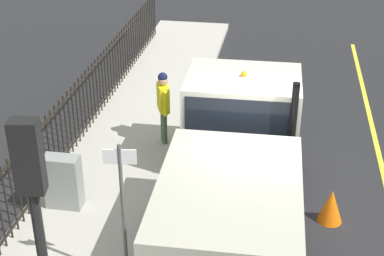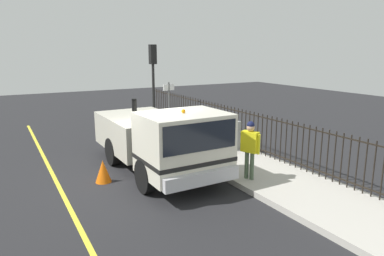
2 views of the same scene
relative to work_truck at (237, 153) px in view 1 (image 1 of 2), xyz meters
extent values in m
plane|color=#232326|center=(-0.58, -0.04, -1.22)|extent=(50.58, 50.58, 0.00)
cube|color=#B7B2A8|center=(2.72, -0.04, -1.14)|extent=(2.64, 22.99, 0.17)
cube|color=silver|center=(0.03, -1.43, 0.13)|extent=(2.40, 1.91, 1.74)
cube|color=black|center=(0.03, -1.43, 0.51)|extent=(2.21, 1.94, 0.76)
cube|color=beige|center=(-0.03, 1.71, -0.16)|extent=(2.43, 3.54, 1.15)
cube|color=silver|center=(0.05, -2.44, -0.59)|extent=(2.25, 0.24, 0.36)
cube|color=black|center=(0.03, -1.43, -0.25)|extent=(2.43, 1.93, 0.12)
cylinder|color=black|center=(1.09, -1.13, -0.74)|extent=(0.32, 0.97, 0.96)
cylinder|color=black|center=(-1.04, -1.17, -0.74)|extent=(0.32, 0.97, 0.96)
cylinder|color=black|center=(1.03, 1.73, -0.74)|extent=(0.32, 0.97, 0.96)
cylinder|color=black|center=(-1.09, 1.69, -0.74)|extent=(0.32, 0.97, 0.96)
sphere|color=orange|center=(0.03, -1.43, 1.05)|extent=(0.12, 0.12, 0.12)
cylinder|color=black|center=(-1.02, -0.42, 0.30)|extent=(0.14, 0.14, 2.09)
cube|color=yellow|center=(1.89, -2.07, 0.09)|extent=(0.39, 0.54, 0.62)
sphere|color=tan|center=(1.89, -2.07, 0.51)|extent=(0.23, 0.23, 0.23)
sphere|color=#14193F|center=(1.89, -2.07, 0.59)|extent=(0.22, 0.22, 0.22)
cylinder|color=#4C6047|center=(1.92, -2.15, -0.64)|extent=(0.12, 0.12, 0.83)
cylinder|color=#4C6047|center=(1.85, -1.99, -0.64)|extent=(0.12, 0.12, 0.83)
cylinder|color=yellow|center=(1.99, -2.33, 0.06)|extent=(0.09, 0.09, 0.59)
cylinder|color=yellow|center=(1.78, -1.82, 0.06)|extent=(0.09, 0.09, 0.59)
cylinder|color=black|center=(3.85, -9.81, -0.30)|extent=(0.04, 0.04, 1.51)
cylinder|color=black|center=(3.85, -9.57, -0.30)|extent=(0.04, 0.04, 1.51)
cylinder|color=black|center=(3.85, -9.33, -0.30)|extent=(0.04, 0.04, 1.51)
cylinder|color=black|center=(3.85, -9.08, -0.30)|extent=(0.04, 0.04, 1.51)
cylinder|color=black|center=(3.85, -8.84, -0.30)|extent=(0.04, 0.04, 1.51)
cylinder|color=black|center=(3.85, -8.59, -0.30)|extent=(0.04, 0.04, 1.51)
cylinder|color=black|center=(3.85, -8.35, -0.30)|extent=(0.04, 0.04, 1.51)
cylinder|color=black|center=(3.85, -8.10, -0.30)|extent=(0.04, 0.04, 1.51)
cylinder|color=black|center=(3.85, -7.86, -0.30)|extent=(0.04, 0.04, 1.51)
cylinder|color=black|center=(3.85, -7.62, -0.30)|extent=(0.04, 0.04, 1.51)
cylinder|color=black|center=(3.85, -7.37, -0.30)|extent=(0.04, 0.04, 1.51)
cylinder|color=black|center=(3.85, -7.13, -0.30)|extent=(0.04, 0.04, 1.51)
cylinder|color=black|center=(3.85, -6.88, -0.30)|extent=(0.04, 0.04, 1.51)
cylinder|color=black|center=(3.85, -6.64, -0.30)|extent=(0.04, 0.04, 1.51)
cylinder|color=black|center=(3.85, -6.39, -0.30)|extent=(0.04, 0.04, 1.51)
cylinder|color=black|center=(3.85, -6.15, -0.30)|extent=(0.04, 0.04, 1.51)
cylinder|color=black|center=(3.85, -5.91, -0.30)|extent=(0.04, 0.04, 1.51)
cylinder|color=black|center=(3.85, -5.66, -0.30)|extent=(0.04, 0.04, 1.51)
cylinder|color=black|center=(3.85, -5.42, -0.30)|extent=(0.04, 0.04, 1.51)
cylinder|color=black|center=(3.85, -5.17, -0.30)|extent=(0.04, 0.04, 1.51)
cylinder|color=black|center=(3.85, -4.93, -0.30)|extent=(0.04, 0.04, 1.51)
cylinder|color=black|center=(3.85, -4.68, -0.30)|extent=(0.04, 0.04, 1.51)
cylinder|color=black|center=(3.85, -4.44, -0.30)|extent=(0.04, 0.04, 1.51)
cylinder|color=black|center=(3.85, -4.20, -0.30)|extent=(0.04, 0.04, 1.51)
cylinder|color=black|center=(3.85, -3.95, -0.30)|extent=(0.04, 0.04, 1.51)
cylinder|color=black|center=(3.85, -3.71, -0.30)|extent=(0.04, 0.04, 1.51)
cylinder|color=black|center=(3.85, -3.46, -0.30)|extent=(0.04, 0.04, 1.51)
cylinder|color=black|center=(3.85, -3.22, -0.30)|extent=(0.04, 0.04, 1.51)
cylinder|color=black|center=(3.85, -2.97, -0.30)|extent=(0.04, 0.04, 1.51)
cylinder|color=black|center=(3.85, -2.73, -0.30)|extent=(0.04, 0.04, 1.51)
cylinder|color=black|center=(3.85, -2.49, -0.30)|extent=(0.04, 0.04, 1.51)
cylinder|color=black|center=(3.85, -2.24, -0.30)|extent=(0.04, 0.04, 1.51)
cylinder|color=black|center=(3.85, -2.00, -0.30)|extent=(0.04, 0.04, 1.51)
cylinder|color=black|center=(3.85, -1.75, -0.30)|extent=(0.04, 0.04, 1.51)
cylinder|color=black|center=(3.85, -1.51, -0.30)|extent=(0.04, 0.04, 1.51)
cylinder|color=black|center=(3.85, -1.26, -0.30)|extent=(0.04, 0.04, 1.51)
cylinder|color=black|center=(3.85, -1.02, -0.30)|extent=(0.04, 0.04, 1.51)
cylinder|color=black|center=(3.85, -0.78, -0.30)|extent=(0.04, 0.04, 1.51)
cylinder|color=black|center=(3.85, -0.53, -0.30)|extent=(0.04, 0.04, 1.51)
cylinder|color=black|center=(3.85, -0.29, -0.30)|extent=(0.04, 0.04, 1.51)
cylinder|color=black|center=(3.85, -0.04, -0.30)|extent=(0.04, 0.04, 1.51)
cylinder|color=black|center=(3.85, 0.20, -0.30)|extent=(0.04, 0.04, 1.51)
cylinder|color=black|center=(3.85, 0.45, -0.30)|extent=(0.04, 0.04, 1.51)
cylinder|color=black|center=(3.85, 0.69, -0.30)|extent=(0.04, 0.04, 1.51)
cylinder|color=black|center=(3.85, 0.93, -0.30)|extent=(0.04, 0.04, 1.51)
cylinder|color=black|center=(3.85, 1.18, -0.30)|extent=(0.04, 0.04, 1.51)
cylinder|color=black|center=(3.85, 1.42, -0.30)|extent=(0.04, 0.04, 1.51)
cylinder|color=black|center=(3.85, 1.67, -0.30)|extent=(0.04, 0.04, 1.51)
cylinder|color=black|center=(3.85, 1.91, -0.30)|extent=(0.04, 0.04, 1.51)
cylinder|color=black|center=(3.85, 2.16, -0.30)|extent=(0.04, 0.04, 1.51)
cube|color=black|center=(3.85, -0.04, 0.34)|extent=(0.04, 19.54, 0.04)
cube|color=black|center=(3.85, -0.04, -0.87)|extent=(0.04, 19.54, 0.04)
cube|color=black|center=(1.80, 4.81, 2.51)|extent=(0.33, 0.26, 0.85)
sphere|color=red|center=(1.80, 4.81, 2.77)|extent=(0.16, 0.16, 0.16)
sphere|color=yellow|center=(1.80, 4.81, 2.51)|extent=(0.16, 0.16, 0.16)
sphere|color=green|center=(1.80, 4.81, 2.26)|extent=(0.16, 0.16, 0.16)
cube|color=gray|center=(3.25, 0.79, -0.51)|extent=(0.69, 0.35, 1.09)
cone|color=orange|center=(-1.86, 0.21, -0.88)|extent=(0.48, 0.48, 0.69)
cylinder|color=#4C4C4C|center=(1.51, 2.61, 0.21)|extent=(0.06, 0.06, 2.52)
cube|color=white|center=(1.51, 2.61, 1.27)|extent=(0.50, 0.10, 0.24)
camera|label=1|loc=(-0.74, 9.62, 5.53)|focal=54.01mm
camera|label=2|loc=(-4.47, -9.98, 2.70)|focal=33.21mm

